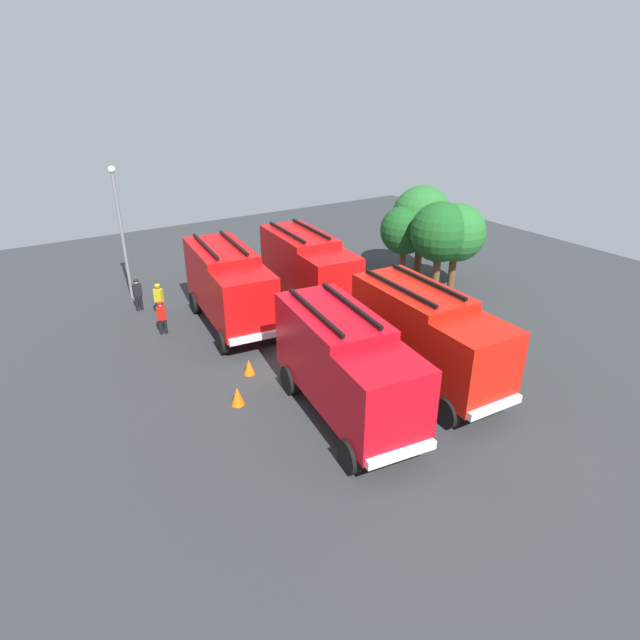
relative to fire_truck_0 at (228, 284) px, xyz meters
name	(u,v)px	position (x,y,z in m)	size (l,w,h in m)	color
ground_plane	(320,348)	(4.43, 2.34, -2.15)	(49.22, 49.22, 0.00)	#2D3033
fire_truck_0	(228,284)	(0.00, 0.00, 0.00)	(7.43, 3.41, 3.88)	red
fire_truck_1	(345,363)	(9.24, 0.30, 0.00)	(7.46, 3.52, 3.88)	red
fire_truck_2	(308,266)	(-0.12, 4.51, 0.00)	(7.38, 3.26, 3.88)	red
fire_truck_3	(427,334)	(9.06, 4.27, 0.00)	(7.32, 3.07, 3.88)	red
firefighter_0	(138,293)	(-4.24, -3.30, -1.22)	(0.27, 0.43, 1.68)	black
firefighter_1	(162,317)	(-0.82, -3.11, -1.27)	(0.34, 0.47, 1.60)	black
firefighter_2	(159,299)	(-2.92, -2.60, -1.20)	(0.47, 0.46, 1.70)	black
tree_0	(422,216)	(-0.56, 12.64, 1.49)	(3.49, 3.49, 5.41)	brown
tree_1	(405,230)	(-0.54, 11.37, 0.82)	(2.85, 2.85, 4.42)	brown
tree_2	(440,233)	(2.08, 11.59, 1.26)	(3.28, 3.28, 5.08)	brown
tree_3	(456,233)	(2.38, 12.51, 1.17)	(3.18, 3.18, 4.93)	brown
traffic_cone_0	(283,313)	(0.66, 2.52, -1.86)	(0.41, 0.41, 0.58)	#F2600C
traffic_cone_1	(237,396)	(6.54, -2.63, -1.79)	(0.51, 0.51, 0.73)	#F2600C
traffic_cone_2	(249,367)	(4.75, -1.31, -1.82)	(0.46, 0.46, 0.66)	#F2600C
lamppost	(121,224)	(-6.20, -3.20, 1.97)	(0.36, 0.36, 7.09)	slate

